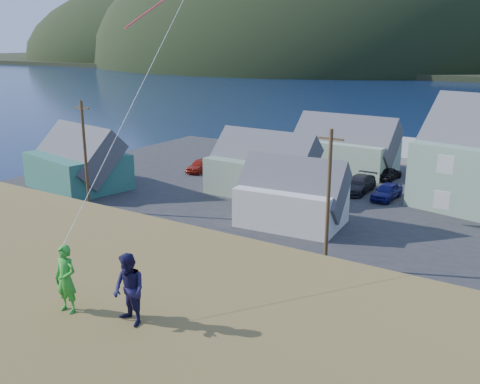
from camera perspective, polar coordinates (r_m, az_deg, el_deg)
name	(u,v)px	position (r m, az deg, el deg)	size (l,w,h in m)	color
ground	(305,275)	(33.47, 6.97, -8.81)	(900.00, 900.00, 0.00)	#0A1638
grass_strip	(290,287)	(31.82, 5.37, -10.03)	(110.00, 8.00, 0.10)	#4C3D19
waterfront_lot	(391,205)	(48.43, 15.79, -1.35)	(72.00, 36.00, 0.12)	#28282B
wharf	(400,149)	(71.44, 16.74, 4.37)	(26.00, 14.00, 0.90)	gray
shed_teal	(78,161)	(53.65, -16.94, 3.22)	(10.51, 8.31, 7.47)	#2A6355
shed_palegreen_near	(263,166)	(49.48, 2.48, 2.77)	(10.01, 6.52, 7.13)	slate
shed_white	(292,195)	(41.21, 5.56, -0.29)	(8.52, 6.07, 6.45)	silver
shed_palegreen_far	(344,146)	(59.37, 11.06, 4.87)	(11.31, 6.72, 7.48)	gray
utility_poles	(280,190)	(34.25, 4.28, 0.23)	(32.66, 0.24, 9.45)	#47331E
parked_cars	(298,172)	(55.34, 6.24, 2.15)	(22.38, 11.80, 1.56)	maroon
kite_flyer_green	(66,279)	(14.42, -18.08, -8.82)	(0.65, 0.43, 1.80)	green
kite_flyer_navy	(129,290)	(13.42, -11.75, -10.18)	(0.89, 0.69, 1.82)	#19163E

